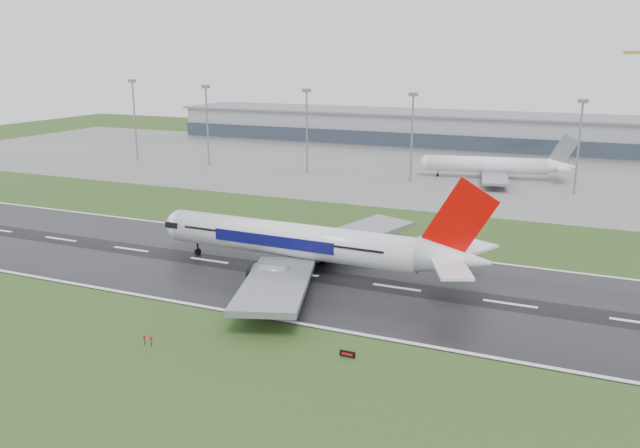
% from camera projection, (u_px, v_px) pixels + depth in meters
% --- Properties ---
extents(ground, '(520.00, 520.00, 0.00)m').
position_uv_depth(ground, '(209.00, 261.00, 133.88)').
color(ground, '#274318').
rests_on(ground, ground).
extents(runway, '(400.00, 45.00, 0.10)m').
position_uv_depth(runway, '(209.00, 261.00, 133.87)').
color(runway, black).
rests_on(runway, ground).
extents(apron, '(400.00, 130.00, 0.08)m').
position_uv_depth(apron, '(392.00, 167.00, 244.75)').
color(apron, slate).
rests_on(apron, ground).
extents(terminal, '(240.00, 36.00, 15.00)m').
position_uv_depth(terminal, '(433.00, 130.00, 296.09)').
color(terminal, gray).
rests_on(terminal, ground).
extents(main_airliner, '(69.35, 66.20, 20.02)m').
position_uv_depth(main_airliner, '(313.00, 222.00, 124.39)').
color(main_airliner, white).
rests_on(main_airliner, runway).
extents(parked_airliner, '(59.53, 56.63, 15.22)m').
position_uv_depth(parked_airliner, '(494.00, 156.00, 219.79)').
color(parked_airliner, white).
rests_on(parked_airliner, apron).
extents(runway_sign, '(2.27, 0.94, 1.04)m').
position_uv_depth(runway_sign, '(347.00, 354.00, 91.07)').
color(runway_sign, black).
rests_on(runway_sign, ground).
extents(floodmast_0, '(0.64, 0.64, 30.44)m').
position_uv_depth(floodmast_0, '(135.00, 122.00, 256.72)').
color(floodmast_0, gray).
rests_on(floodmast_0, ground).
extents(floodmast_1, '(0.64, 0.64, 28.89)m').
position_uv_depth(floodmast_1, '(207.00, 128.00, 243.96)').
color(floodmast_1, gray).
rests_on(floodmast_1, ground).
extents(floodmast_2, '(0.64, 0.64, 28.38)m').
position_uv_depth(floodmast_2, '(307.00, 133.00, 228.20)').
color(floodmast_2, gray).
rests_on(floodmast_2, ground).
extents(floodmast_3, '(0.64, 0.64, 27.90)m').
position_uv_depth(floodmast_3, '(412.00, 140.00, 213.63)').
color(floodmast_3, gray).
rests_on(floodmast_3, ground).
extents(floodmast_4, '(0.64, 0.64, 27.19)m').
position_uv_depth(floodmast_4, '(578.00, 150.00, 193.99)').
color(floodmast_4, gray).
rests_on(floodmast_4, ground).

